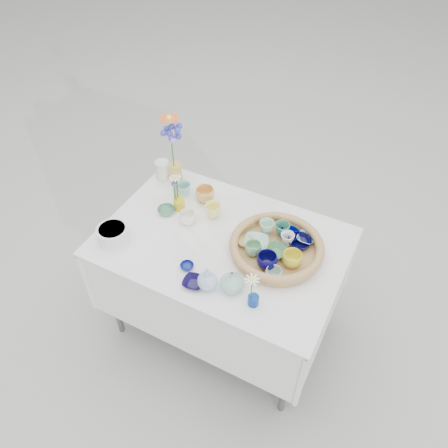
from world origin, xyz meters
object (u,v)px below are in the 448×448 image
at_px(display_table, 223,323).
at_px(wicker_tray, 276,248).
at_px(bud_vase_seafoam, 232,281).
at_px(tall_vase_yellow, 176,174).

bearing_deg(display_table, wicker_tray, 10.12).
height_order(bud_vase_seafoam, tall_vase_yellow, tall_vase_yellow).
bearing_deg(wicker_tray, bud_vase_seafoam, -107.76).
relative_size(display_table, tall_vase_yellow, 9.45).
relative_size(wicker_tray, tall_vase_yellow, 3.55).
bearing_deg(wicker_tray, tall_vase_yellow, 161.40).
xyz_separation_m(bud_vase_seafoam, tall_vase_yellow, (-0.64, 0.55, 0.01)).
relative_size(display_table, wicker_tray, 2.66).
xyz_separation_m(wicker_tray, bud_vase_seafoam, (-0.10, -0.30, 0.02)).
distance_m(display_table, tall_vase_yellow, 1.00).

